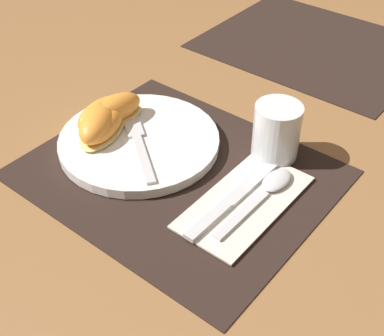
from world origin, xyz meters
TOP-DOWN VIEW (x-y plane):
  - ground_plane at (0.00, 0.00)m, footprint 3.00×3.00m
  - placemat at (0.00, 0.00)m, footprint 0.43×0.36m
  - placemat_far at (-0.04, 0.50)m, footprint 0.43×0.36m
  - plate at (-0.09, 0.01)m, footprint 0.26×0.26m
  - juice_glass at (0.09, 0.13)m, footprint 0.07×0.07m
  - napkin at (0.12, 0.01)m, footprint 0.11×0.21m
  - knife at (0.10, -0.00)m, footprint 0.02×0.21m
  - spoon at (0.13, 0.04)m, footprint 0.03×0.17m
  - fork at (-0.09, 0.00)m, footprint 0.16×0.13m
  - citrus_wedge_0 at (-0.15, 0.02)m, footprint 0.07×0.11m
  - citrus_wedge_1 at (-0.16, 0.00)m, footprint 0.05×0.10m
  - citrus_wedge_2 at (-0.14, -0.01)m, footprint 0.09×0.13m
  - citrus_wedge_3 at (-0.14, -0.02)m, footprint 0.09×0.11m

SIDE VIEW (x-z plane):
  - ground_plane at x=0.00m, z-range 0.00..0.00m
  - placemat at x=0.00m, z-range 0.00..0.00m
  - placemat_far at x=-0.04m, z-range 0.00..0.00m
  - napkin at x=0.12m, z-range 0.00..0.01m
  - knife at x=0.10m, z-range 0.01..0.01m
  - spoon at x=0.13m, z-range 0.01..0.02m
  - plate at x=-0.09m, z-range 0.00..0.02m
  - fork at x=-0.09m, z-range 0.02..0.02m
  - citrus_wedge_2 at x=-0.14m, z-range 0.02..0.05m
  - citrus_wedge_1 at x=-0.16m, z-range 0.02..0.06m
  - citrus_wedge_3 at x=-0.14m, z-range 0.02..0.06m
  - citrus_wedge_0 at x=-0.15m, z-range 0.02..0.06m
  - juice_glass at x=0.09m, z-range 0.00..0.09m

